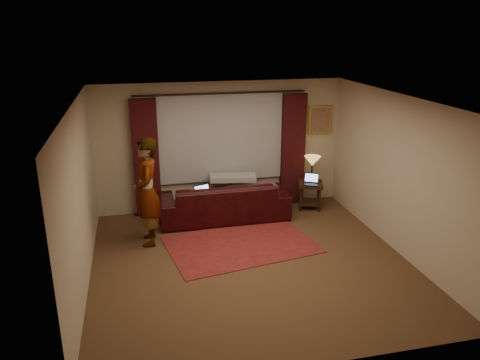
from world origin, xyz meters
name	(u,v)px	position (x,y,z in m)	size (l,w,h in m)	color
floor	(251,262)	(0.00, 0.00, -0.01)	(5.00, 5.00, 0.01)	#523622
ceiling	(252,101)	(0.00, 0.00, 2.60)	(5.00, 5.00, 0.02)	silver
wall_back	(221,146)	(0.00, 2.50, 1.30)	(5.00, 0.02, 2.60)	#BEAD94
wall_front	(311,264)	(0.00, -2.50, 1.30)	(5.00, 0.02, 2.60)	#BEAD94
wall_left	(80,199)	(-2.50, 0.00, 1.30)	(0.02, 5.00, 2.60)	#BEAD94
wall_right	(399,175)	(2.50, 0.00, 1.30)	(0.02, 5.00, 2.60)	#BEAD94
sheer_curtain	(221,137)	(0.00, 2.44, 1.50)	(2.50, 0.05, 1.80)	#A0A0A7
drape_left	(146,158)	(-1.50, 2.39, 1.18)	(0.50, 0.14, 2.30)	#350C0E
drape_right	(293,149)	(1.50, 2.39, 1.18)	(0.50, 0.14, 2.30)	#350C0E
curtain_rod	(221,93)	(0.00, 2.39, 2.38)	(0.04, 0.04, 3.40)	black
picture_frame	(320,120)	(2.10, 2.47, 1.75)	(0.50, 0.04, 0.60)	gold
sofa	(224,194)	(-0.08, 1.87, 0.51)	(2.51, 1.08, 1.01)	black
throw_blanket	(233,165)	(0.16, 2.12, 1.02)	(0.91, 0.37, 0.11)	#9C9B96
clothing_pile	(266,188)	(0.76, 1.77, 0.60)	(0.46, 0.36, 0.20)	#6B2C46
laptop_sofa	(205,193)	(-0.47, 1.71, 0.62)	(0.32, 0.35, 0.24)	black
area_rug	(241,244)	(-0.02, 0.64, 0.01)	(2.48, 1.65, 0.01)	maroon
end_table	(310,195)	(1.77, 1.99, 0.28)	(0.49, 0.49, 0.56)	black
tiffany_lamp	(312,169)	(1.82, 2.06, 0.83)	(0.33, 0.33, 0.54)	olive
laptop_table	(311,180)	(1.72, 1.87, 0.67)	(0.29, 0.32, 0.21)	black
person	(147,192)	(-1.54, 1.09, 0.94)	(0.55, 0.55, 1.88)	#9C9B96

